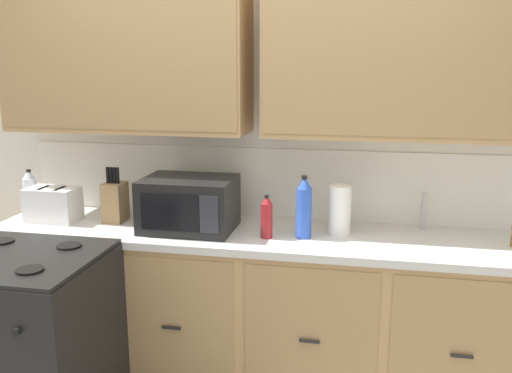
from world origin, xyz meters
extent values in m
cube|color=silver|center=(0.00, 0.62, 1.27)|extent=(4.00, 0.05, 2.54)
cube|color=white|center=(0.00, 0.60, 1.13)|extent=(2.80, 0.01, 0.40)
cube|color=tan|center=(-0.73, 0.43, 1.90)|extent=(1.35, 0.34, 0.95)
cube|color=#A58052|center=(-0.73, 0.26, 1.90)|extent=(1.32, 0.01, 0.89)
cube|color=tan|center=(0.73, 0.43, 1.90)|extent=(1.35, 0.34, 0.95)
cube|color=#A58052|center=(0.73, 0.26, 1.90)|extent=(1.32, 0.01, 0.89)
cube|color=tan|center=(0.00, 0.30, 0.49)|extent=(2.80, 0.60, 0.79)
cube|color=#A88354|center=(-1.05, 0.00, 0.49)|extent=(0.64, 0.01, 0.72)
cube|color=black|center=(-1.05, -0.02, 0.49)|extent=(0.10, 0.01, 0.01)
cube|color=#A88354|center=(-0.35, 0.00, 0.49)|extent=(0.64, 0.01, 0.72)
cube|color=black|center=(-0.35, -0.02, 0.49)|extent=(0.10, 0.01, 0.01)
cube|color=#A88354|center=(0.35, 0.00, 0.49)|extent=(0.64, 0.01, 0.72)
cube|color=black|center=(0.35, -0.02, 0.49)|extent=(0.10, 0.01, 0.01)
cube|color=#A88354|center=(1.05, 0.00, 0.49)|extent=(0.64, 0.01, 0.72)
cube|color=black|center=(1.05, -0.02, 0.49)|extent=(0.10, 0.01, 0.01)
cube|color=silver|center=(0.00, 0.30, 0.91)|extent=(2.83, 0.63, 0.04)
cube|color=#A8AAAF|center=(0.89, 0.33, 0.91)|extent=(0.56, 0.38, 0.02)
cube|color=black|center=(-0.97, -0.33, 0.46)|extent=(0.76, 0.66, 0.92)
cube|color=black|center=(-0.97, -0.33, 0.93)|extent=(0.74, 0.65, 0.02)
cylinder|color=black|center=(-0.79, -0.49, 0.94)|extent=(0.12, 0.12, 0.01)
cylinder|color=black|center=(-1.15, -0.17, 0.94)|extent=(0.12, 0.12, 0.01)
cylinder|color=black|center=(-0.79, -0.17, 0.94)|extent=(0.12, 0.12, 0.01)
cylinder|color=black|center=(-0.75, -0.67, 0.75)|extent=(0.03, 0.02, 0.03)
cube|color=black|center=(-0.33, 0.27, 1.07)|extent=(0.48, 0.36, 0.28)
cube|color=black|center=(-0.37, 0.08, 1.07)|extent=(0.31, 0.01, 0.19)
cube|color=#28282D|center=(-0.17, 0.08, 1.07)|extent=(0.10, 0.01, 0.19)
cube|color=white|center=(-1.14, 0.27, 1.02)|extent=(0.28, 0.18, 0.19)
cube|color=black|center=(-1.19, 0.27, 1.11)|extent=(0.02, 0.13, 0.01)
cube|color=black|center=(-1.09, 0.27, 1.11)|extent=(0.02, 0.13, 0.01)
cube|color=#9C794E|center=(-0.79, 0.33, 1.04)|extent=(0.11, 0.14, 0.22)
cylinder|color=black|center=(-0.82, 0.32, 1.19)|extent=(0.02, 0.02, 0.09)
cylinder|color=black|center=(-0.80, 0.32, 1.19)|extent=(0.02, 0.02, 0.09)
cylinder|color=black|center=(-0.78, 0.32, 1.19)|extent=(0.02, 0.02, 0.09)
cylinder|color=black|center=(-0.76, 0.32, 1.19)|extent=(0.02, 0.02, 0.09)
cylinder|color=#B2B5BA|center=(0.89, 0.51, 1.03)|extent=(0.02, 0.02, 0.20)
cylinder|color=white|center=(0.46, 0.34, 1.06)|extent=(0.12, 0.12, 0.26)
cylinder|color=blue|center=(0.28, 0.24, 1.05)|extent=(0.08, 0.08, 0.26)
cone|color=blue|center=(0.28, 0.24, 1.21)|extent=(0.07, 0.07, 0.06)
cylinder|color=black|center=(0.28, 0.24, 1.24)|extent=(0.03, 0.03, 0.02)
cylinder|color=maroon|center=(0.10, 0.20, 1.01)|extent=(0.06, 0.06, 0.18)
cone|color=maroon|center=(0.10, 0.20, 1.13)|extent=(0.06, 0.06, 0.04)
cylinder|color=black|center=(0.10, 0.20, 1.14)|extent=(0.02, 0.02, 0.02)
cylinder|color=silver|center=(-1.34, 0.38, 1.03)|extent=(0.08, 0.08, 0.21)
cone|color=silver|center=(-1.34, 0.38, 1.17)|extent=(0.07, 0.07, 0.05)
cylinder|color=black|center=(-1.34, 0.38, 1.18)|extent=(0.03, 0.03, 0.02)
camera|label=1|loc=(0.58, -2.47, 1.81)|focal=39.03mm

